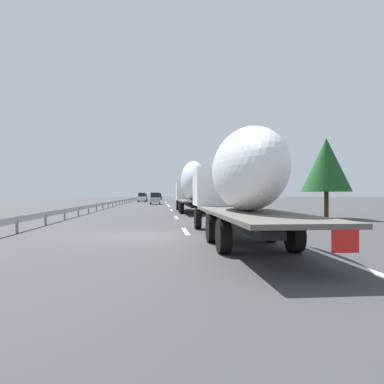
% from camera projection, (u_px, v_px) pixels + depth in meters
% --- Properties ---
extents(ground_plane, '(260.00, 260.00, 0.00)m').
position_uv_depth(ground_plane, '(157.00, 205.00, 54.59)').
color(ground_plane, '#38383A').
extents(lane_stripe_0, '(3.20, 0.20, 0.01)m').
position_uv_depth(lane_stripe_0, '(185.00, 231.00, 16.90)').
color(lane_stripe_0, white).
rests_on(lane_stripe_0, ground_plane).
extents(lane_stripe_1, '(3.20, 0.20, 0.01)m').
position_uv_depth(lane_stripe_1, '(176.00, 217.00, 26.68)').
color(lane_stripe_1, white).
rests_on(lane_stripe_1, ground_plane).
extents(lane_stripe_2, '(3.20, 0.20, 0.01)m').
position_uv_depth(lane_stripe_2, '(171.00, 210.00, 38.54)').
color(lane_stripe_2, white).
rests_on(lane_stripe_2, ground_plane).
extents(lane_stripe_3, '(3.20, 0.20, 0.01)m').
position_uv_depth(lane_stripe_3, '(169.00, 206.00, 49.69)').
color(lane_stripe_3, white).
rests_on(lane_stripe_3, ground_plane).
extents(lane_stripe_4, '(3.20, 0.20, 0.01)m').
position_uv_depth(lane_stripe_4, '(169.00, 206.00, 52.39)').
color(lane_stripe_4, white).
rests_on(lane_stripe_4, ground_plane).
extents(lane_stripe_5, '(3.20, 0.20, 0.01)m').
position_uv_depth(lane_stripe_5, '(168.00, 205.00, 57.56)').
color(lane_stripe_5, white).
rests_on(lane_stripe_5, ground_plane).
extents(lane_stripe_6, '(3.20, 0.20, 0.01)m').
position_uv_depth(lane_stripe_6, '(166.00, 201.00, 79.92)').
color(lane_stripe_6, white).
rests_on(lane_stripe_6, ground_plane).
extents(lane_stripe_7, '(3.20, 0.20, 0.01)m').
position_uv_depth(lane_stripe_7, '(166.00, 202.00, 72.72)').
color(lane_stripe_7, white).
rests_on(lane_stripe_7, ground_plane).
extents(lane_stripe_8, '(3.20, 0.20, 0.01)m').
position_uv_depth(lane_stripe_8, '(166.00, 201.00, 81.94)').
color(lane_stripe_8, white).
rests_on(lane_stripe_8, ground_plane).
extents(edge_line_right, '(110.00, 0.20, 0.01)m').
position_uv_depth(edge_line_right, '(189.00, 204.00, 60.06)').
color(edge_line_right, white).
rests_on(edge_line_right, ground_plane).
extents(truck_lead, '(14.08, 2.55, 4.77)m').
position_uv_depth(truck_lead, '(192.00, 184.00, 33.68)').
color(truck_lead, silver).
rests_on(truck_lead, ground_plane).
extents(truck_trailing, '(13.75, 2.55, 4.06)m').
position_uv_depth(truck_trailing, '(238.00, 180.00, 13.62)').
color(truck_trailing, silver).
rests_on(truck_trailing, ground_plane).
extents(car_white_van, '(4.42, 1.75, 1.95)m').
position_uv_depth(car_white_van, '(142.00, 197.00, 77.22)').
color(car_white_van, white).
rests_on(car_white_van, ground_plane).
extents(car_black_suv, '(4.19, 1.91, 1.88)m').
position_uv_depth(car_black_suv, '(159.00, 196.00, 107.03)').
color(car_black_suv, black).
rests_on(car_black_suv, ground_plane).
extents(car_silver_hatch, '(4.04, 1.72, 1.96)m').
position_uv_depth(car_silver_hatch, '(155.00, 198.00, 59.68)').
color(car_silver_hatch, '#ADB2B7').
rests_on(car_silver_hatch, ground_plane).
extents(car_blue_sedan, '(4.13, 1.83, 1.78)m').
position_uv_depth(car_blue_sedan, '(144.00, 197.00, 90.13)').
color(car_blue_sedan, '#28479E').
rests_on(car_blue_sedan, ground_plane).
extents(road_sign, '(0.10, 0.90, 3.09)m').
position_uv_depth(road_sign, '(197.00, 192.00, 58.93)').
color(road_sign, gray).
rests_on(road_sign, ground_plane).
extents(tree_0, '(2.84, 2.84, 5.41)m').
position_uv_depth(tree_0, '(198.00, 187.00, 91.17)').
color(tree_0, '#472D19').
rests_on(tree_0, ground_plane).
extents(tree_1, '(3.76, 3.76, 6.88)m').
position_uv_depth(tree_1, '(203.00, 185.00, 104.29)').
color(tree_1, '#472D19').
rests_on(tree_1, ground_plane).
extents(tree_2, '(3.10, 3.10, 7.19)m').
position_uv_depth(tree_2, '(215.00, 180.00, 71.97)').
color(tree_2, '#472D19').
rests_on(tree_2, ground_plane).
extents(tree_3, '(3.54, 3.54, 5.87)m').
position_uv_depth(tree_3, '(326.00, 165.00, 25.79)').
color(tree_3, '#472D19').
rests_on(tree_3, ground_plane).
extents(tree_4, '(2.42, 2.42, 7.26)m').
position_uv_depth(tree_4, '(199.00, 184.00, 98.63)').
color(tree_4, '#472D19').
rests_on(tree_4, ground_plane).
extents(guardrail_median, '(94.00, 0.10, 0.76)m').
position_uv_depth(guardrail_median, '(119.00, 201.00, 57.04)').
color(guardrail_median, '#9EA0A5').
rests_on(guardrail_median, ground_plane).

